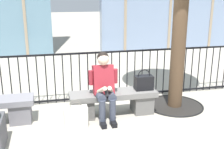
# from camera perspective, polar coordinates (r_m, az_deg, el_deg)

# --- Properties ---
(ground_plane) EXTENTS (60.00, 60.00, 0.00)m
(ground_plane) POSITION_cam_1_polar(r_m,az_deg,el_deg) (5.26, 0.25, -8.17)
(ground_plane) COLOR #A8A091
(stone_bench) EXTENTS (1.60, 0.44, 0.45)m
(stone_bench) POSITION_cam_1_polar(r_m,az_deg,el_deg) (5.15, 0.26, -5.42)
(stone_bench) COLOR slate
(stone_bench) RESTS_ON ground
(seated_person_with_phone) EXTENTS (0.52, 0.66, 1.21)m
(seated_person_with_phone) POSITION_cam_1_polar(r_m,az_deg,el_deg) (4.86, -1.59, -2.01)
(seated_person_with_phone) COLOR #383D4C
(seated_person_with_phone) RESTS_ON ground
(handbag_on_bench) EXTENTS (0.34, 0.19, 0.39)m
(handbag_on_bench) POSITION_cam_1_polar(r_m,az_deg,el_deg) (5.19, 6.52, -1.61)
(handbag_on_bench) COLOR black
(handbag_on_bench) RESTS_ON stone_bench
(shopping_bag) EXTENTS (0.39, 0.17, 0.48)m
(shopping_bag) POSITION_cam_1_polar(r_m,az_deg,el_deg) (4.75, -7.41, -8.60)
(shopping_bag) COLOR beige
(shopping_bag) RESTS_ON ground
(plaza_railing) EXTENTS (9.16, 0.04, 1.04)m
(plaza_railing) POSITION_cam_1_polar(r_m,az_deg,el_deg) (5.85, -1.67, -0.13)
(plaza_railing) COLOR black
(plaza_railing) RESTS_ON ground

